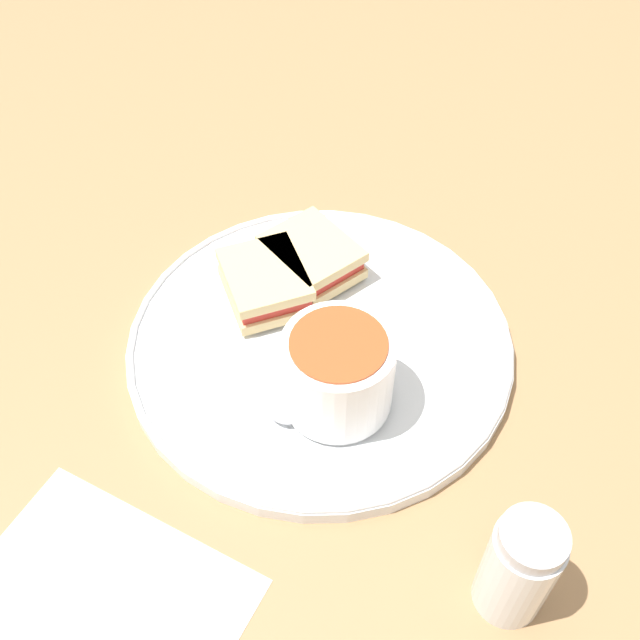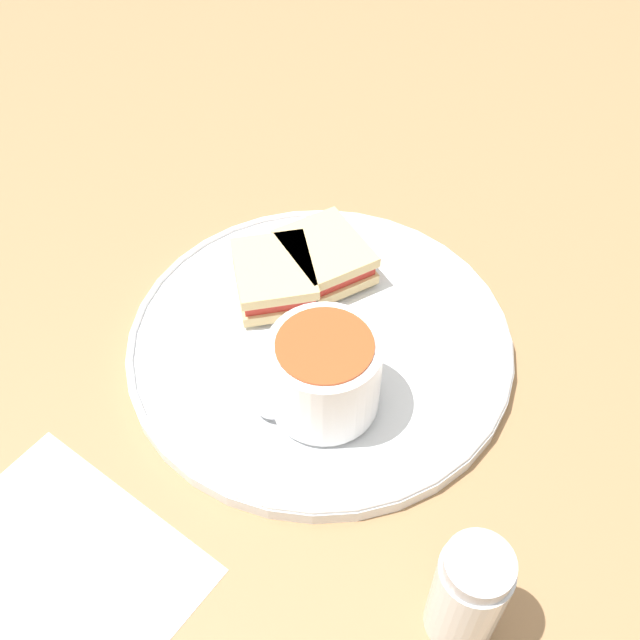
{
  "view_description": "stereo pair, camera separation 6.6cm",
  "coord_description": "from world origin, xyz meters",
  "px_view_note": "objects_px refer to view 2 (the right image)",
  "views": [
    {
      "loc": [
        0.33,
        -0.28,
        0.54
      ],
      "look_at": [
        0.0,
        0.0,
        0.04
      ],
      "focal_mm": 42.0,
      "sensor_mm": 36.0,
      "label": 1
    },
    {
      "loc": [
        0.37,
        -0.23,
        0.54
      ],
      "look_at": [
        0.0,
        0.0,
        0.04
      ],
      "focal_mm": 42.0,
      "sensor_mm": 36.0,
      "label": 2
    }
  ],
  "objects_px": {
    "soup_bowl": "(324,373)",
    "sandwich_half_near": "(325,257)",
    "sandwich_half_far": "(274,277)",
    "salt_shaker": "(468,594)",
    "spoon": "(263,399)"
  },
  "relations": [
    {
      "from": "soup_bowl",
      "to": "sandwich_half_near",
      "type": "bearing_deg",
      "value": 147.71
    },
    {
      "from": "sandwich_half_far",
      "to": "salt_shaker",
      "type": "relative_size",
      "value": 1.05
    },
    {
      "from": "sandwich_half_near",
      "to": "sandwich_half_far",
      "type": "bearing_deg",
      "value": -92.17
    },
    {
      "from": "soup_bowl",
      "to": "sandwich_half_far",
      "type": "relative_size",
      "value": 0.88
    },
    {
      "from": "sandwich_half_far",
      "to": "salt_shaker",
      "type": "height_order",
      "value": "salt_shaker"
    },
    {
      "from": "soup_bowl",
      "to": "salt_shaker",
      "type": "height_order",
      "value": "salt_shaker"
    },
    {
      "from": "spoon",
      "to": "sandwich_half_far",
      "type": "bearing_deg",
      "value": 140.22
    },
    {
      "from": "salt_shaker",
      "to": "soup_bowl",
      "type": "bearing_deg",
      "value": 176.11
    },
    {
      "from": "sandwich_half_far",
      "to": "soup_bowl",
      "type": "bearing_deg",
      "value": -11.88
    },
    {
      "from": "soup_bowl",
      "to": "sandwich_half_near",
      "type": "distance_m",
      "value": 0.16
    },
    {
      "from": "soup_bowl",
      "to": "spoon",
      "type": "height_order",
      "value": "soup_bowl"
    },
    {
      "from": "sandwich_half_near",
      "to": "sandwich_half_far",
      "type": "distance_m",
      "value": 0.06
    },
    {
      "from": "spoon",
      "to": "sandwich_half_far",
      "type": "relative_size",
      "value": 0.97
    },
    {
      "from": "spoon",
      "to": "sandwich_half_near",
      "type": "bearing_deg",
      "value": 123.87
    },
    {
      "from": "spoon",
      "to": "sandwich_half_near",
      "type": "distance_m",
      "value": 0.17
    }
  ]
}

